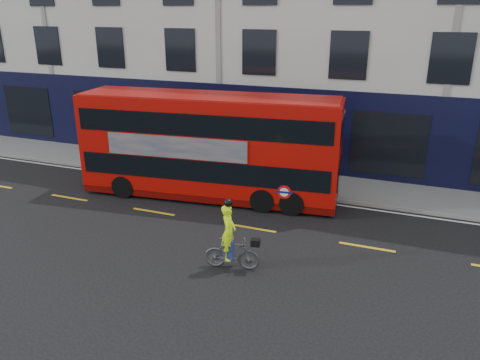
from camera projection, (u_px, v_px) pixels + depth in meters
The scene contains 8 objects.
ground at pixel (132, 228), 16.65m from camera, with size 120.00×120.00×0.00m, color black.
pavement at pixel (208, 171), 22.34m from camera, with size 60.00×3.00×0.12m, color slate.
kerb at pixel (194, 181), 21.02m from camera, with size 60.00×0.12×0.13m, color gray.
building_terrace at pixel (254, 6), 25.46m from camera, with size 50.00×10.07×15.00m.
road_edge_line at pixel (191, 184), 20.77m from camera, with size 58.00×0.10×0.01m, color silver.
lane_dashes at pixel (154, 212), 17.96m from camera, with size 58.00×0.12×0.01m, color gold, non-canonical shape.
bus at pixel (210, 146), 18.79m from camera, with size 10.63×3.47×4.21m.
cyclist at pixel (231, 246), 13.79m from camera, with size 1.73×0.79×2.24m.
Camera 1 is at (8.98, -12.70, 7.29)m, focal length 35.00 mm.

